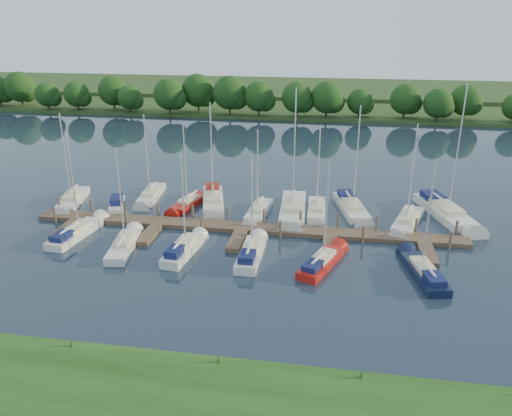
% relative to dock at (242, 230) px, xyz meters
% --- Properties ---
extents(ground, '(260.00, 260.00, 0.00)m').
position_rel_dock_xyz_m(ground, '(0.00, -7.31, -0.20)').
color(ground, '#1B2736').
rests_on(ground, ground).
extents(dock, '(40.00, 6.00, 0.40)m').
position_rel_dock_xyz_m(dock, '(0.00, 0.00, 0.00)').
color(dock, brown).
rests_on(dock, ground).
extents(mooring_pilings, '(38.24, 2.84, 2.00)m').
position_rel_dock_xyz_m(mooring_pilings, '(0.00, 1.13, 0.40)').
color(mooring_pilings, '#473D33').
rests_on(mooring_pilings, ground).
extents(far_shore, '(180.00, 30.00, 0.60)m').
position_rel_dock_xyz_m(far_shore, '(0.00, 67.69, 0.10)').
color(far_shore, '#274018').
rests_on(far_shore, ground).
extents(distant_hill, '(220.00, 40.00, 1.40)m').
position_rel_dock_xyz_m(distant_hill, '(0.00, 92.69, 0.50)').
color(distant_hill, '#355525').
rests_on(distant_hill, ground).
extents(treeline, '(145.38, 9.38, 8.20)m').
position_rel_dock_xyz_m(treeline, '(-0.72, 54.44, 3.86)').
color(treeline, '#38281C').
rests_on(treeline, ground).
extents(sailboat_n_0, '(3.27, 7.83, 10.05)m').
position_rel_dock_xyz_m(sailboat_n_0, '(-18.96, 4.41, 0.08)').
color(sailboat_n_0, silver).
rests_on(sailboat_n_0, ground).
extents(motorboat, '(2.74, 4.95, 1.52)m').
position_rel_dock_xyz_m(motorboat, '(-13.80, 3.91, 0.13)').
color(motorboat, silver).
rests_on(motorboat, ground).
extents(sailboat_n_2, '(2.41, 7.53, 9.49)m').
position_rel_dock_xyz_m(sailboat_n_2, '(-11.44, 7.30, 0.07)').
color(sailboat_n_2, silver).
rests_on(sailboat_n_2, ground).
extents(sailboat_n_3, '(2.73, 6.98, 8.81)m').
position_rel_dock_xyz_m(sailboat_n_3, '(-6.75, 5.70, 0.07)').
color(sailboat_n_3, '#B41810').
rests_on(sailboat_n_3, ground).
extents(sailboat_n_4, '(3.88, 8.74, 11.17)m').
position_rel_dock_xyz_m(sailboat_n_4, '(-4.29, 6.50, 0.14)').
color(sailboat_n_4, silver).
rests_on(sailboat_n_4, ground).
extents(sailboat_n_5, '(2.10, 7.00, 9.00)m').
position_rel_dock_xyz_m(sailboat_n_5, '(0.80, 4.40, 0.08)').
color(sailboat_n_5, silver).
rests_on(sailboat_n_5, ground).
extents(sailboat_n_6, '(2.88, 10.21, 12.91)m').
position_rel_dock_xyz_m(sailboat_n_6, '(4.18, 5.24, 0.08)').
color(sailboat_n_6, silver).
rests_on(sailboat_n_6, ground).
extents(sailboat_n_7, '(1.89, 7.15, 9.19)m').
position_rel_dock_xyz_m(sailboat_n_7, '(6.50, 5.70, 0.07)').
color(sailboat_n_7, silver).
rests_on(sailboat_n_7, ground).
extents(sailboat_n_8, '(3.79, 8.87, 11.16)m').
position_rel_dock_xyz_m(sailboat_n_8, '(9.98, 6.89, 0.12)').
color(sailboat_n_8, silver).
rests_on(sailboat_n_8, ground).
extents(sailboat_n_9, '(3.83, 7.91, 10.09)m').
position_rel_dock_xyz_m(sailboat_n_9, '(15.05, 4.12, 0.07)').
color(sailboat_n_9, silver).
rests_on(sailboat_n_9, ground).
extents(sailboat_n_10, '(4.97, 10.57, 13.30)m').
position_rel_dock_xyz_m(sailboat_n_10, '(19.08, 7.10, 0.14)').
color(sailboat_n_10, silver).
rests_on(sailboat_n_10, ground).
extents(sailboat_s_0, '(2.49, 7.65, 9.67)m').
position_rel_dock_xyz_m(sailboat_s_0, '(-14.44, -3.19, 0.11)').
color(sailboat_s_0, silver).
rests_on(sailboat_s_0, ground).
extents(sailboat_s_1, '(2.53, 7.06, 9.03)m').
position_rel_dock_xyz_m(sailboat_s_1, '(-9.17, -4.97, 0.07)').
color(sailboat_s_1, silver).
rests_on(sailboat_s_1, ground).
extents(sailboat_s_2, '(2.20, 6.77, 8.90)m').
position_rel_dock_xyz_m(sailboat_s_2, '(-3.89, -5.17, 0.15)').
color(sailboat_s_2, silver).
rests_on(sailboat_s_2, ground).
extents(sailboat_s_3, '(1.68, 7.02, 9.25)m').
position_rel_dock_xyz_m(sailboat_s_3, '(1.74, -4.93, 0.14)').
color(sailboat_s_3, silver).
rests_on(sailboat_s_3, ground).
extents(sailboat_s_4, '(3.62, 6.86, 8.84)m').
position_rel_dock_xyz_m(sailboat_s_4, '(7.50, -5.38, 0.11)').
color(sailboat_s_4, '#B41810').
rests_on(sailboat_s_4, ground).
extents(sailboat_s_5, '(3.00, 7.43, 9.36)m').
position_rel_dock_xyz_m(sailboat_s_5, '(15.14, -5.77, 0.11)').
color(sailboat_s_5, black).
rests_on(sailboat_s_5, ground).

